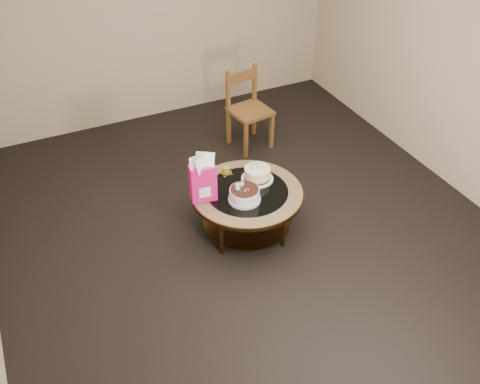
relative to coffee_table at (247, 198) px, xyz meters
name	(u,v)px	position (x,y,z in m)	size (l,w,h in m)	color
ground	(247,229)	(0.00, 0.00, -0.38)	(5.00, 5.00, 0.00)	black
room_walls	(248,80)	(0.00, 0.00, 1.16)	(4.52, 5.02, 2.61)	tan
coffee_table	(247,198)	(0.00, 0.00, 0.00)	(1.02, 1.02, 0.46)	#523617
decorated_cake	(244,195)	(-0.08, -0.11, 0.13)	(0.29, 0.29, 0.17)	#BB97D6
cream_cake	(257,174)	(0.16, 0.12, 0.14)	(0.30, 0.30, 0.19)	white
gift_bag	(203,178)	(-0.39, 0.06, 0.30)	(0.24, 0.19, 0.45)	#E01580
pillar_candle	(226,171)	(-0.06, 0.32, 0.11)	(0.11, 0.11, 0.08)	#F0D463
dining_chair	(248,109)	(0.68, 1.36, 0.08)	(0.47, 0.47, 0.90)	brown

